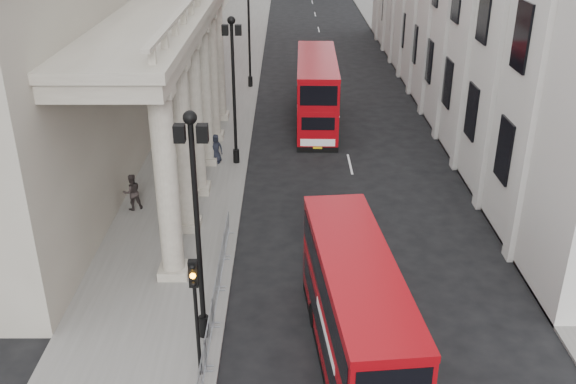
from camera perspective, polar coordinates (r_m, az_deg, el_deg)
The scene contains 14 objects.
sidewalk_west at distance 46.97m, azimuth -6.67°, elevation 7.25°, with size 6.00×140.00×0.12m, color slate.
sidewalk_east at distance 47.99m, azimuth 13.46°, elevation 7.11°, with size 3.00×140.00×0.12m, color slate.
kerb at distance 46.72m, azimuth -3.05°, elevation 7.30°, with size 0.20×140.00×0.14m, color slate.
portico_building at distance 35.85m, azimuth -21.41°, elevation 9.93°, with size 9.00×28.00×12.00m, color gray.
lamp_post_south at distance 20.91m, azimuth -8.13°, elevation -2.06°, with size 1.05×0.44×8.32m.
lamp_post_mid at distance 35.81m, azimuth -4.86°, elevation 9.74°, with size 1.05×0.44×8.32m.
lamp_post_north at distance 51.37m, azimuth -3.49°, elevation 14.51°, with size 1.05×0.44×8.32m.
traffic_light at distance 20.10m, azimuth -8.27°, elevation -9.29°, with size 0.28×0.33×4.30m.
crowd_barriers at distance 21.73m, azimuth -7.37°, elevation -14.24°, with size 0.50×18.75×1.10m.
bus_near at distance 21.14m, azimuth 6.02°, elevation -10.50°, with size 3.15×9.55×4.05m.
bus_far at distance 43.22m, azimuth 2.56°, elevation 9.02°, with size 2.79×10.58×4.54m.
pedestrian_a at distance 32.09m, azimuth -9.03°, elevation 0.31°, with size 0.69×0.45×1.88m, color black.
pedestrian_b at distance 32.28m, azimuth -13.70°, elevation -0.00°, with size 0.90×0.70×1.85m, color #2A2321.
pedestrian_c at distance 37.15m, azimuth -6.46°, elevation 3.86°, with size 0.84×0.55×1.72m, color black.
Camera 1 is at (2.31, -14.41, 14.40)m, focal length 40.00 mm.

